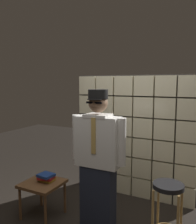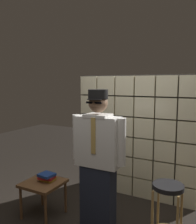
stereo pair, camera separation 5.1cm
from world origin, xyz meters
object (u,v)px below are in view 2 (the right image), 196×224
object	(u,v)px
side_table	(43,186)
book_stack	(47,177)
bar_stool	(168,202)
standing_person	(98,160)

from	to	relation	value
side_table	book_stack	distance (m)	0.14
side_table	bar_stool	bearing A→B (deg)	3.32
book_stack	bar_stool	bearing A→B (deg)	1.66
standing_person	book_stack	world-z (taller)	standing_person
side_table	standing_person	bearing A→B (deg)	3.07
standing_person	bar_stool	distance (m)	0.92
bar_stool	book_stack	distance (m)	1.67
bar_stool	side_table	bearing A→B (deg)	-176.68
standing_person	side_table	world-z (taller)	standing_person
standing_person	book_stack	bearing A→B (deg)	179.15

